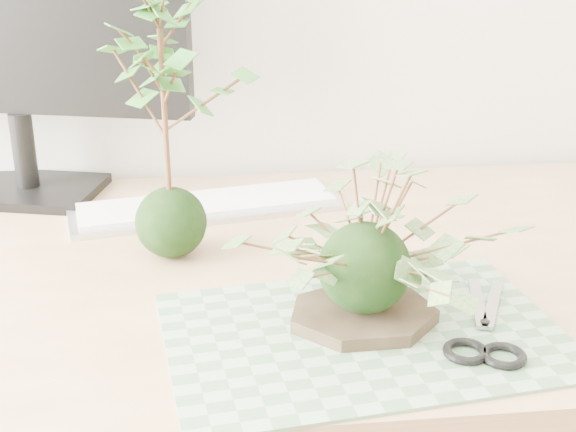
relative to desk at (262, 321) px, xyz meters
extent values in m
cube|color=tan|center=(0.00, 0.00, 0.07)|extent=(1.60, 0.70, 0.04)
cube|color=#527A54|center=(0.10, -0.20, 0.09)|extent=(0.46, 0.34, 0.00)
cylinder|color=black|center=(0.10, -0.17, 0.10)|extent=(0.18, 0.18, 0.01)
sphere|color=black|center=(0.10, -0.17, 0.16)|extent=(0.10, 0.10, 0.10)
sphere|color=black|center=(-0.12, 0.03, 0.13)|extent=(0.09, 0.09, 0.09)
cylinder|color=#53311A|center=(-0.12, 0.03, 0.27)|extent=(0.01, 0.01, 0.23)
cube|color=silver|center=(-0.07, 0.19, 0.09)|extent=(0.42, 0.20, 0.01)
cube|color=white|center=(-0.07, 0.19, 0.10)|extent=(0.39, 0.17, 0.01)
cube|color=black|center=(-0.35, 0.29, 0.10)|extent=(0.25, 0.21, 0.01)
cylinder|color=black|center=(-0.35, 0.29, 0.16)|extent=(0.04, 0.04, 0.12)
cube|color=gray|center=(0.22, -0.15, 0.09)|extent=(0.04, 0.12, 0.00)
cube|color=gray|center=(0.23, -0.15, 0.09)|extent=(0.06, 0.11, 0.00)
torus|color=black|center=(0.21, -0.26, 0.10)|extent=(0.06, 0.06, 0.01)
torus|color=black|center=(0.25, -0.26, 0.10)|extent=(0.06, 0.06, 0.01)
camera|label=1|loc=(-0.07, -0.94, 0.54)|focal=50.00mm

